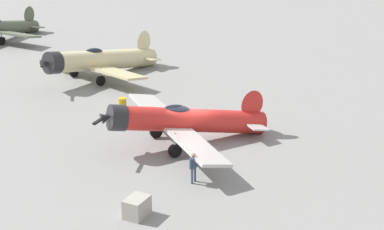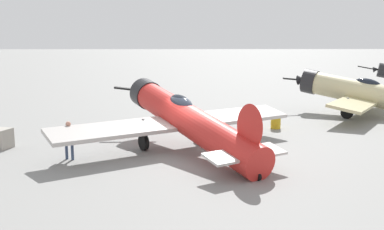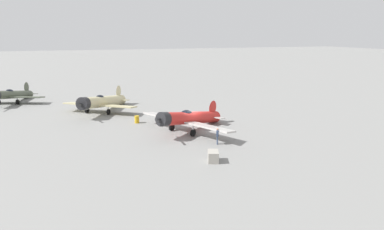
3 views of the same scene
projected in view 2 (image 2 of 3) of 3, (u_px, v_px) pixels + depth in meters
The scene contains 5 objects.
ground_plane at pixel (192, 154), 20.33m from camera, with size 400.00×400.00×0.00m, color gray.
airplane_foreground at pixel (186, 119), 20.51m from camera, with size 11.53×9.60×3.18m.
airplane_mid_apron at pixel (375, 96), 29.56m from camera, with size 10.90×9.93×3.32m.
ground_crew_mechanic at pixel (69, 137), 19.17m from camera, with size 0.62×0.39×1.69m.
fuel_drum at pixel (276, 121), 25.90m from camera, with size 0.61×0.61×0.92m.
Camera 2 is at (-0.38, -19.73, 5.22)m, focal length 41.46 mm.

